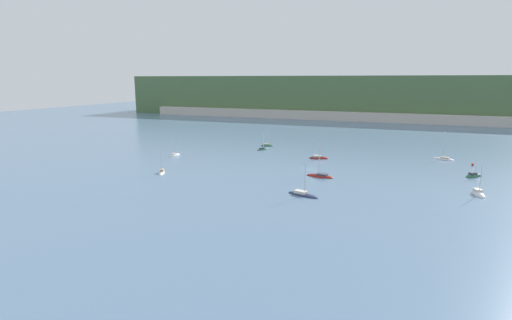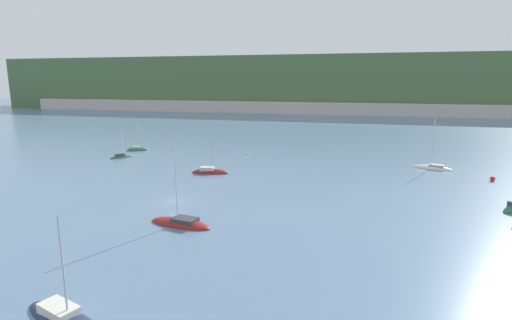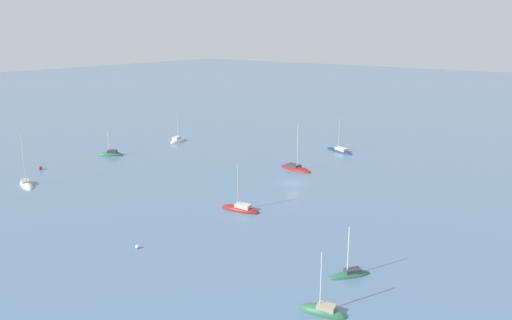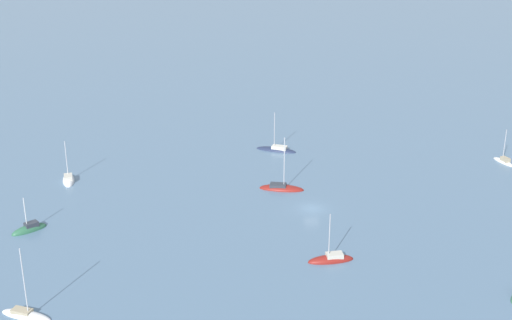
{
  "view_description": "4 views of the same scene",
  "coord_description": "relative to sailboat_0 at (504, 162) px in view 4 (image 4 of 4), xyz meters",
  "views": [
    {
      "loc": [
        28.85,
        -117.16,
        27.24
      ],
      "look_at": [
        -15.56,
        -6.22,
        2.95
      ],
      "focal_mm": 28.0,
      "sensor_mm": 36.0,
      "label": 1
    },
    {
      "loc": [
        24.88,
        -49.2,
        16.81
      ],
      "look_at": [
        7.46,
        16.8,
        3.11
      ],
      "focal_mm": 28.0,
      "sensor_mm": 36.0,
      "label": 2
    },
    {
      "loc": [
        -50.04,
        76.19,
        28.37
      ],
      "look_at": [
        13.69,
        -6.11,
        1.07
      ],
      "focal_mm": 35.0,
      "sensor_mm": 36.0,
      "label": 3
    },
    {
      "loc": [
        9.39,
        109.2,
        51.82
      ],
      "look_at": [
        9.45,
        -17.37,
        2.06
      ],
      "focal_mm": 50.0,
      "sensor_mm": 36.0,
      "label": 4
    }
  ],
  "objects": [
    {
      "name": "ground_plane",
      "position": [
        39.4,
        21.28,
        -0.16
      ],
      "size": [
        600.0,
        600.0,
        0.0
      ],
      "primitive_type": "plane",
      "color": "slate"
    },
    {
      "name": "sailboat_0",
      "position": [
        0.0,
        0.0,
        0.0
      ],
      "size": [
        3.49,
        5.47,
        7.32
      ],
      "rotation": [
        0.0,
        0.0,
        5.13
      ],
      "color": "white",
      "rests_on": "ground_plane"
    },
    {
      "name": "sailboat_2",
      "position": [
        78.18,
        53.28,
        -0.06
      ],
      "size": [
        7.45,
        4.03,
        10.59
      ],
      "rotation": [
        0.0,
        0.0,
        2.83
      ],
      "color": "silver",
      "rests_on": "ground_plane"
    },
    {
      "name": "sailboat_3",
      "position": [
        37.86,
        38.97,
        -0.07
      ],
      "size": [
        7.1,
        3.29,
        8.42
      ],
      "rotation": [
        0.0,
        0.0,
        0.18
      ],
      "color": "maroon",
      "rests_on": "ground_plane"
    },
    {
      "name": "sailboat_4",
      "position": [
        84.86,
        29.33,
        -0.06
      ],
      "size": [
        5.63,
        5.19,
        6.71
      ],
      "rotation": [
        0.0,
        0.0,
        0.7
      ],
      "color": "#2D6647",
      "rests_on": "ground_plane"
    },
    {
      "name": "sailboat_5",
      "position": [
        83.55,
        9.33,
        -0.04
      ],
      "size": [
        3.62,
        6.56,
        8.6
      ],
      "rotation": [
        0.0,
        0.0,
        4.97
      ],
      "color": "silver",
      "rests_on": "ground_plane"
    },
    {
      "name": "sailboat_8",
      "position": [
        44.6,
        -6.72,
        -0.05
      ],
      "size": [
        8.8,
        4.9,
        8.69
      ],
      "rotation": [
        0.0,
        0.0,
        5.96
      ],
      "color": "#232D4C",
      "rests_on": "ground_plane"
    },
    {
      "name": "sailboat_9",
      "position": [
        44.28,
        13.03,
        -0.08
      ],
      "size": [
        8.36,
        3.79,
        10.65
      ],
      "rotation": [
        0.0,
        0.0,
        2.99
      ],
      "color": "maroon",
      "rests_on": "ground_plane"
    }
  ]
}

